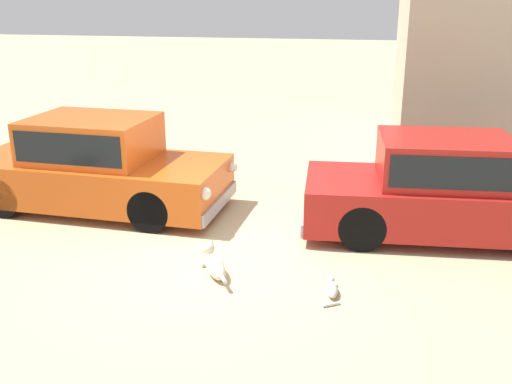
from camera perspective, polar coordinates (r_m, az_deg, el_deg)
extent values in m
plane|color=tan|center=(8.38, -4.32, -6.01)|extent=(80.00, 80.00, 0.00)
cube|color=#D15619|center=(10.33, -15.08, 1.22)|extent=(4.37, 2.00, 0.70)
cube|color=#D15619|center=(10.17, -15.63, 5.03)|extent=(2.04, 1.64, 0.71)
cube|color=black|center=(10.16, -15.63, 5.08)|extent=(1.89, 1.66, 0.49)
cube|color=#999BA0|center=(9.59, -3.70, -1.04)|extent=(0.20, 1.78, 0.20)
sphere|color=silver|center=(10.11, -2.36, 2.44)|extent=(0.20, 0.20, 0.20)
sphere|color=silver|center=(8.79, -4.99, -0.16)|extent=(0.20, 0.20, 0.20)
cube|color=red|center=(12.05, -22.32, 3.80)|extent=(0.05, 0.18, 0.18)
cylinder|color=black|center=(10.55, -6.76, 1.18)|extent=(0.68, 0.23, 0.67)
cylinder|color=black|center=(9.14, -10.26, -1.80)|extent=(0.68, 0.23, 0.67)
cylinder|color=black|center=(11.68, -18.71, 2.05)|extent=(0.68, 0.23, 0.67)
cylinder|color=black|center=(10.43, -23.34, -0.48)|extent=(0.68, 0.23, 0.67)
cube|color=#AD1E19|center=(9.31, 17.70, -1.00)|extent=(4.25, 2.05, 0.69)
cube|color=#AD1E19|center=(9.11, 17.87, 3.02)|extent=(2.01, 1.63, 0.66)
cube|color=black|center=(9.10, 17.87, 3.08)|extent=(1.86, 1.65, 0.46)
cube|color=#999BA0|center=(9.22, 4.98, -1.89)|extent=(0.25, 1.71, 0.20)
cube|color=red|center=(9.80, 5.22, 1.89)|extent=(0.05, 0.18, 0.18)
cube|color=red|center=(8.38, 4.84, -1.07)|extent=(0.05, 0.18, 0.18)
cylinder|color=black|center=(9.93, 9.83, -0.08)|extent=(0.69, 0.25, 0.68)
cylinder|color=black|center=(8.49, 10.23, -3.42)|extent=(0.69, 0.25, 0.68)
cylinder|color=beige|center=(8.01, -4.94, -7.02)|extent=(0.12, 0.10, 0.06)
cylinder|color=beige|center=(8.03, -4.01, -6.90)|extent=(0.12, 0.10, 0.06)
ellipsoid|color=beige|center=(7.73, -3.97, -7.26)|extent=(0.51, 0.66, 0.23)
sphere|color=beige|center=(8.02, -4.67, -5.47)|extent=(0.18, 0.18, 0.18)
cone|color=beige|center=(8.11, -4.83, -5.29)|extent=(0.13, 0.13, 0.10)
cone|color=beige|center=(7.98, -5.06, -4.99)|extent=(0.09, 0.09, 0.08)
cone|color=beige|center=(8.00, -4.31, -4.89)|extent=(0.09, 0.09, 0.08)
cylinder|color=beige|center=(7.38, -3.20, -8.38)|extent=(0.15, 0.22, 0.05)
ellipsoid|color=beige|center=(7.34, 7.35, -9.35)|extent=(0.19, 0.39, 0.13)
sphere|color=beige|center=(7.52, 7.25, -8.43)|extent=(0.10, 0.10, 0.10)
cone|color=beige|center=(7.50, 7.07, -8.16)|extent=(0.04, 0.04, 0.04)
cone|color=beige|center=(7.50, 7.46, -8.16)|extent=(0.04, 0.04, 0.04)
cylinder|color=beige|center=(7.11, 7.31, -10.75)|extent=(0.21, 0.15, 0.04)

